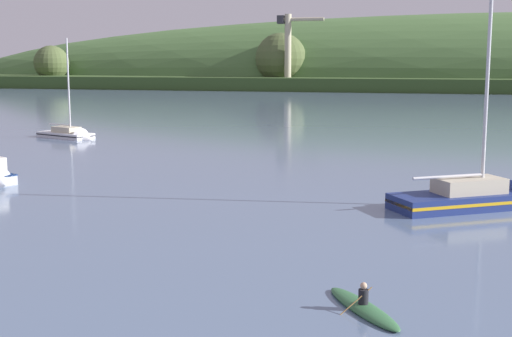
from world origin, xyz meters
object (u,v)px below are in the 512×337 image
object	(u,v)px
sailboat_midwater_white	(71,137)
dockside_crane	(289,55)
sailboat_far_left	(481,203)
canoe_with_paddler	(363,307)

from	to	relation	value
sailboat_midwater_white	dockside_crane	bearing A→B (deg)	112.40
sailboat_far_left	canoe_with_paddler	xyz separation A→B (m)	(-5.89, -16.84, -0.13)
dockside_crane	canoe_with_paddler	world-z (taller)	dockside_crane
sailboat_midwater_white	canoe_with_paddler	distance (m)	53.63
canoe_with_paddler	sailboat_midwater_white	bearing A→B (deg)	-176.31
sailboat_far_left	canoe_with_paddler	bearing A→B (deg)	-137.42
sailboat_far_left	sailboat_midwater_white	bearing A→B (deg)	114.27
sailboat_far_left	canoe_with_paddler	world-z (taller)	sailboat_far_left
dockside_crane	sailboat_midwater_white	world-z (taller)	dockside_crane
dockside_crane	sailboat_far_left	xyz separation A→B (m)	(28.33, -142.94, -8.95)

